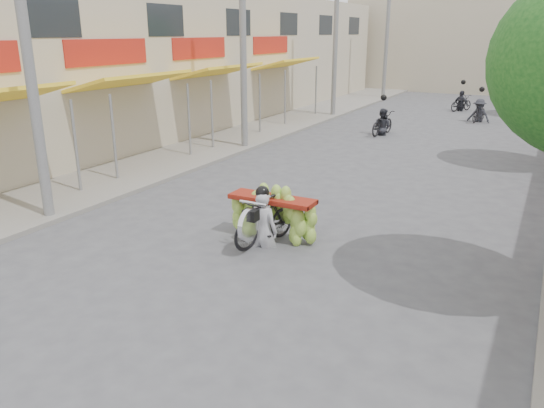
# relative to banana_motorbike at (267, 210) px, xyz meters

# --- Properties ---
(ground) EXTENTS (120.00, 120.00, 0.00)m
(ground) POSITION_rel_banana_motorbike_xyz_m (0.20, -4.15, -0.71)
(ground) COLOR #505054
(ground) RESTS_ON ground
(sidewalk_left) EXTENTS (4.00, 60.00, 0.12)m
(sidewalk_left) POSITION_rel_banana_motorbike_xyz_m (-6.80, 10.85, -0.65)
(sidewalk_left) COLOR gray
(sidewalk_left) RESTS_ON ground
(shophouse_row_left) EXTENTS (9.77, 40.00, 6.00)m
(shophouse_row_left) POSITION_rel_banana_motorbike_xyz_m (-11.79, 9.83, 2.29)
(shophouse_row_left) COLOR #BFB397
(shophouse_row_left) RESTS_ON ground
(far_building) EXTENTS (20.00, 6.00, 7.00)m
(far_building) POSITION_rel_banana_motorbike_xyz_m (0.20, 33.85, 2.79)
(far_building) COLOR #BFB397
(far_building) RESTS_ON ground
(utility_pole_near) EXTENTS (0.60, 0.24, 8.00)m
(utility_pole_near) POSITION_rel_banana_motorbike_xyz_m (-5.20, -1.15, 3.32)
(utility_pole_near) COLOR slate
(utility_pole_near) RESTS_ON ground
(utility_pole_mid) EXTENTS (0.60, 0.24, 8.00)m
(utility_pole_mid) POSITION_rel_banana_motorbike_xyz_m (-5.20, 7.85, 3.32)
(utility_pole_mid) COLOR slate
(utility_pole_mid) RESTS_ON ground
(utility_pole_far) EXTENTS (0.60, 0.24, 8.00)m
(utility_pole_far) POSITION_rel_banana_motorbike_xyz_m (-5.20, 16.85, 3.32)
(utility_pole_far) COLOR slate
(utility_pole_far) RESTS_ON ground
(utility_pole_back) EXTENTS (0.60, 0.24, 8.00)m
(utility_pole_back) POSITION_rel_banana_motorbike_xyz_m (-5.20, 25.85, 3.32)
(utility_pole_back) COLOR slate
(utility_pole_back) RESTS_ON ground
(banana_motorbike) EXTENTS (2.20, 1.88, 2.14)m
(banana_motorbike) POSITION_rel_banana_motorbike_xyz_m (0.00, 0.00, 0.00)
(banana_motorbike) COLOR black
(banana_motorbike) RESTS_ON ground
(bg_motorbike_a) EXTENTS (0.89, 1.83, 1.95)m
(bg_motorbike_a) POSITION_rel_banana_motorbike_xyz_m (-1.46, 13.03, 0.02)
(bg_motorbike_a) COLOR black
(bg_motorbike_a) RESTS_ON ground
(bg_motorbike_b) EXTENTS (1.15, 1.74, 1.95)m
(bg_motorbike_b) POSITION_rel_banana_motorbike_xyz_m (1.75, 18.53, 0.14)
(bg_motorbike_b) COLOR black
(bg_motorbike_b) RESTS_ON ground
(bg_motorbike_c) EXTENTS (1.25, 1.64, 1.95)m
(bg_motorbike_c) POSITION_rel_banana_motorbike_xyz_m (0.33, 22.13, 0.10)
(bg_motorbike_c) COLOR black
(bg_motorbike_c) RESTS_ON ground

